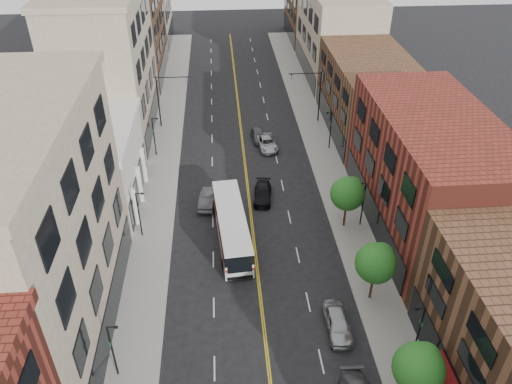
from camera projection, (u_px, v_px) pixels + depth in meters
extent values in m
cube|color=gray|center=(161.00, 176.00, 58.68)|extent=(4.00, 110.00, 0.15)
cube|color=gray|center=(329.00, 169.00, 59.97)|extent=(4.00, 110.00, 0.15)
cube|color=gray|center=(23.00, 240.00, 35.08)|extent=(10.00, 22.00, 18.00)
cube|color=silver|center=(88.00, 168.00, 52.73)|extent=(10.00, 14.00, 8.00)
cube|color=gray|center=(107.00, 65.00, 63.92)|extent=(10.00, 20.00, 18.00)
cube|color=brown|center=(129.00, 31.00, 81.24)|extent=(10.00, 20.00, 15.00)
cube|color=maroon|center=(428.00, 173.00, 48.02)|extent=(10.00, 22.00, 12.00)
cube|color=brown|center=(369.00, 96.00, 65.89)|extent=(10.00, 20.00, 10.00)
cube|color=gray|center=(337.00, 33.00, 82.06)|extent=(10.00, 22.00, 14.00)
cube|color=brown|center=(315.00, 11.00, 99.39)|extent=(10.00, 18.00, 11.00)
sphere|color=#195919|center=(418.00, 368.00, 32.15)|extent=(3.40, 3.40, 3.40)
sphere|color=#195919|center=(425.00, 358.00, 32.22)|extent=(2.04, 2.04, 2.04)
cylinder|color=black|center=(371.00, 287.00, 41.88)|extent=(0.22, 0.22, 2.50)
sphere|color=#195919|center=(376.00, 263.00, 40.39)|extent=(3.40, 3.40, 3.40)
sphere|color=#195919|center=(381.00, 255.00, 40.46)|extent=(2.04, 2.04, 2.04)
cylinder|color=black|center=(345.00, 215.00, 50.12)|extent=(0.22, 0.22, 2.50)
sphere|color=#195919|center=(347.00, 194.00, 48.63)|extent=(3.40, 3.40, 3.40)
sphere|color=#195919|center=(352.00, 187.00, 48.70)|extent=(2.04, 2.04, 2.04)
cylinder|color=black|center=(113.00, 351.00, 34.92)|extent=(0.14, 0.14, 5.00)
cylinder|color=black|center=(112.00, 327.00, 33.54)|extent=(0.70, 0.10, 0.10)
cube|color=black|center=(116.00, 327.00, 33.58)|extent=(0.28, 0.14, 0.14)
cube|color=#19592D|center=(111.00, 343.00, 34.42)|extent=(0.04, 0.55, 0.35)
cylinder|color=black|center=(139.00, 215.00, 48.11)|extent=(0.14, 0.14, 5.00)
cylinder|color=black|center=(139.00, 193.00, 46.72)|extent=(0.70, 0.10, 0.10)
cube|color=black|center=(142.00, 194.00, 46.77)|extent=(0.28, 0.14, 0.14)
cube|color=#19592D|center=(138.00, 207.00, 47.60)|extent=(0.04, 0.55, 0.35)
cylinder|color=black|center=(154.00, 137.00, 61.29)|extent=(0.14, 0.14, 5.00)
cylinder|color=black|center=(155.00, 118.00, 59.90)|extent=(0.70, 0.10, 0.10)
cube|color=black|center=(157.00, 119.00, 59.95)|extent=(0.28, 0.14, 0.14)
cube|color=#19592D|center=(153.00, 130.00, 60.78)|extent=(0.04, 0.55, 0.35)
cylinder|color=black|center=(419.00, 332.00, 36.34)|extent=(0.14, 0.14, 5.00)
cylinder|color=black|center=(420.00, 308.00, 34.91)|extent=(0.70, 0.10, 0.10)
cube|color=black|center=(417.00, 309.00, 34.92)|extent=(0.28, 0.14, 0.14)
cube|color=#19592D|center=(421.00, 324.00, 35.83)|extent=(0.04, 0.55, 0.35)
cylinder|color=black|center=(363.00, 204.00, 49.52)|extent=(0.14, 0.14, 5.00)
cylinder|color=black|center=(362.00, 184.00, 48.09)|extent=(0.70, 0.10, 0.10)
cube|color=black|center=(360.00, 184.00, 48.10)|extent=(0.28, 0.14, 0.14)
cube|color=#19592D|center=(364.00, 197.00, 49.01)|extent=(0.04, 0.55, 0.35)
cylinder|color=black|center=(331.00, 130.00, 62.70)|extent=(0.14, 0.14, 5.00)
cylinder|color=black|center=(329.00, 112.00, 61.27)|extent=(0.70, 0.10, 0.10)
cube|color=black|center=(327.00, 113.00, 61.29)|extent=(0.28, 0.14, 0.14)
cube|color=#19592D|center=(331.00, 124.00, 62.20)|extent=(0.04, 0.55, 0.35)
cylinder|color=black|center=(159.00, 102.00, 67.26)|extent=(0.18, 0.18, 7.20)
cylinder|color=black|center=(173.00, 77.00, 65.49)|extent=(4.40, 0.12, 0.12)
imported|color=black|center=(187.00, 80.00, 65.83)|extent=(0.15, 0.18, 0.90)
cylinder|color=black|center=(320.00, 97.00, 68.68)|extent=(0.18, 0.18, 7.20)
cylinder|color=black|center=(305.00, 73.00, 66.62)|extent=(4.40, 0.12, 0.12)
imported|color=black|center=(292.00, 77.00, 66.73)|extent=(0.15, 0.18, 0.90)
cube|color=silver|center=(232.00, 226.00, 48.30)|extent=(3.56, 12.10, 2.88)
cube|color=black|center=(231.00, 220.00, 47.91)|extent=(3.60, 12.14, 1.04)
cube|color=#AD1E0C|center=(232.00, 228.00, 48.47)|extent=(3.60, 12.14, 0.22)
cube|color=black|center=(240.00, 266.00, 43.28)|extent=(2.18, 0.24, 1.59)
cylinder|color=black|center=(223.00, 264.00, 45.54)|extent=(0.36, 0.97, 0.95)
cylinder|color=black|center=(251.00, 261.00, 45.88)|extent=(0.36, 0.97, 0.95)
cylinder|color=black|center=(215.00, 213.00, 52.02)|extent=(0.36, 0.97, 0.95)
cylinder|color=black|center=(240.00, 210.00, 52.37)|extent=(0.36, 0.97, 0.95)
imported|color=#A3A6AB|center=(338.00, 323.00, 39.40)|extent=(1.86, 4.59, 1.56)
imported|color=#4F4F54|center=(208.00, 198.00, 53.68)|extent=(2.18, 4.74, 1.50)
imported|color=black|center=(263.00, 194.00, 54.57)|extent=(2.47, 4.84, 1.35)
imported|color=#A6A8AD|center=(267.00, 143.00, 64.08)|extent=(2.84, 5.15, 1.37)
imported|color=#49494E|center=(258.00, 135.00, 65.82)|extent=(2.03, 4.26, 1.41)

